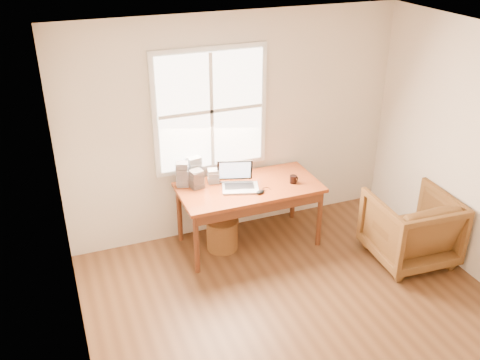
{
  "coord_description": "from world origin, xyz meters",
  "views": [
    {
      "loc": [
        -2.03,
        -3.15,
        3.53
      ],
      "look_at": [
        -0.17,
        1.65,
        0.93
      ],
      "focal_mm": 40.0,
      "sensor_mm": 36.0,
      "label": 1
    }
  ],
  "objects_px": {
    "desk": "(249,188)",
    "wicker_stool": "(222,234)",
    "laptop": "(240,178)",
    "coffee_mug": "(293,179)",
    "cd_stack_a": "(193,169)",
    "armchair": "(411,228)"
  },
  "relations": [
    {
      "from": "laptop",
      "to": "desk",
      "type": "bearing_deg",
      "value": 31.98
    },
    {
      "from": "desk",
      "to": "wicker_stool",
      "type": "relative_size",
      "value": 4.44
    },
    {
      "from": "wicker_stool",
      "to": "laptop",
      "type": "distance_m",
      "value": 0.74
    },
    {
      "from": "wicker_stool",
      "to": "cd_stack_a",
      "type": "height_order",
      "value": "cd_stack_a"
    },
    {
      "from": "laptop",
      "to": "coffee_mug",
      "type": "xyz_separation_m",
      "value": [
        0.62,
        -0.08,
        -0.09
      ]
    },
    {
      "from": "desk",
      "to": "laptop",
      "type": "height_order",
      "value": "laptop"
    },
    {
      "from": "desk",
      "to": "cd_stack_a",
      "type": "distance_m",
      "value": 0.67
    },
    {
      "from": "armchair",
      "to": "laptop",
      "type": "relative_size",
      "value": 2.3
    },
    {
      "from": "wicker_stool",
      "to": "coffee_mug",
      "type": "relative_size",
      "value": 4.02
    },
    {
      "from": "laptop",
      "to": "coffee_mug",
      "type": "bearing_deg",
      "value": 10.22
    },
    {
      "from": "wicker_stool",
      "to": "coffee_mug",
      "type": "distance_m",
      "value": 1.04
    },
    {
      "from": "cd_stack_a",
      "to": "wicker_stool",
      "type": "bearing_deg",
      "value": -59.66
    },
    {
      "from": "armchair",
      "to": "coffee_mug",
      "type": "height_order",
      "value": "coffee_mug"
    },
    {
      "from": "wicker_stool",
      "to": "cd_stack_a",
      "type": "xyz_separation_m",
      "value": [
        -0.21,
        0.36,
        0.72
      ]
    },
    {
      "from": "armchair",
      "to": "coffee_mug",
      "type": "xyz_separation_m",
      "value": [
        -1.05,
        0.83,
        0.4
      ]
    },
    {
      "from": "desk",
      "to": "cd_stack_a",
      "type": "height_order",
      "value": "cd_stack_a"
    },
    {
      "from": "laptop",
      "to": "coffee_mug",
      "type": "distance_m",
      "value": 0.63
    },
    {
      "from": "coffee_mug",
      "to": "cd_stack_a",
      "type": "relative_size",
      "value": 0.3
    },
    {
      "from": "armchair",
      "to": "wicker_stool",
      "type": "distance_m",
      "value": 2.12
    },
    {
      "from": "desk",
      "to": "wicker_stool",
      "type": "bearing_deg",
      "value": 180.0
    },
    {
      "from": "wicker_stool",
      "to": "laptop",
      "type": "xyz_separation_m",
      "value": [
        0.21,
        -0.03,
        0.7
      ]
    },
    {
      "from": "armchair",
      "to": "wicker_stool",
      "type": "bearing_deg",
      "value": -23.16
    }
  ]
}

